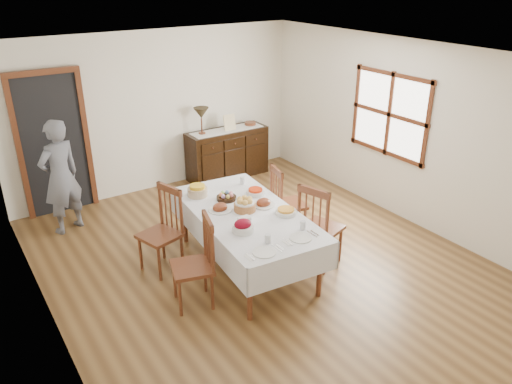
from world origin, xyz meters
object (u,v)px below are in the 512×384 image
dining_table (246,219)px  person (60,173)px  chair_left_near (197,262)px  table_lamp (201,114)px  chair_right_far (285,201)px  chair_left_far (163,229)px  sideboard (227,153)px  chair_right_near (319,225)px

dining_table → person: person is taller
chair_left_near → table_lamp: (1.71, 3.06, 0.69)m
chair_right_far → person: 3.13m
chair_left_far → table_lamp: (1.72, 2.18, 0.68)m
chair_left_near → chair_left_far: chair_left_far is taller
dining_table → sideboard: (1.33, 2.71, -0.24)m
chair_left_near → person: size_ratio=0.60×
chair_right_far → person: (-2.51, 1.84, 0.36)m
person → table_lamp: person is taller
table_lamp → chair_left_near: bearing=-119.2°
sideboard → person: 3.01m
dining_table → chair_right_far: size_ratio=2.27×
table_lamp → dining_table: bearing=-107.5°
chair_left_far → chair_right_near: 1.91m
dining_table → chair_right_far: chair_right_far is taller
chair_left_far → chair_right_near: size_ratio=0.96×
dining_table → person: size_ratio=1.33×
chair_left_near → sideboard: 3.74m
dining_table → table_lamp: size_ratio=5.05×
chair_right_near → table_lamp: size_ratio=2.42×
dining_table → chair_left_near: 0.92m
sideboard → chair_right_near: bearing=-100.1°
chair_right_far → table_lamp: table_lamp is taller
chair_left_near → chair_left_far: bearing=-163.9°
chair_right_near → sideboard: chair_right_near is taller
chair_left_far → table_lamp: size_ratio=2.33×
person → chair_left_far: bearing=92.4°
person → chair_right_near: bearing=109.7°
chair_left_far → dining_table: bearing=41.0°
chair_left_far → chair_left_near: bearing=-15.7°
chair_left_near → chair_right_near: bearing=100.9°
chair_right_near → sideboard: 3.22m
chair_right_far → table_lamp: 2.44m
chair_left_near → table_lamp: 3.57m
chair_left_near → sideboard: size_ratio=0.73×
table_lamp → chair_right_far: bearing=-89.0°
dining_table → chair_right_near: 0.90m
chair_left_far → chair_right_far: bearing=69.0°
chair_left_far → table_lamp: table_lamp is taller
chair_right_near → person: bearing=23.4°
dining_table → table_lamp: 2.92m
person → dining_table: bearing=104.0°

